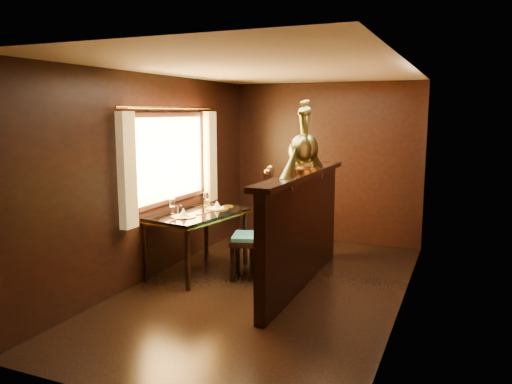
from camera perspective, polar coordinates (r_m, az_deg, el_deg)
ground at (r=5.92m, az=1.21°, el=-11.06°), size 5.00×5.00×0.00m
room_shell at (r=5.62m, az=0.53°, el=4.44°), size 3.04×5.04×2.52m
partition at (r=5.88m, az=5.24°, el=-3.97°), size 0.26×2.70×1.36m
dining_table at (r=6.38m, az=-6.71°, el=-2.96°), size 1.01×1.44×0.98m
chair_left at (r=6.12m, az=0.65°, el=-3.31°), size 0.62×0.64×1.39m
chair_right at (r=6.45m, az=2.42°, el=-3.69°), size 0.42×0.47×1.18m
peacock_left at (r=5.63m, az=5.10°, el=6.33°), size 0.26×0.69×0.82m
peacock_right at (r=5.90m, az=5.95°, el=6.36°), size 0.25×0.68×0.80m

